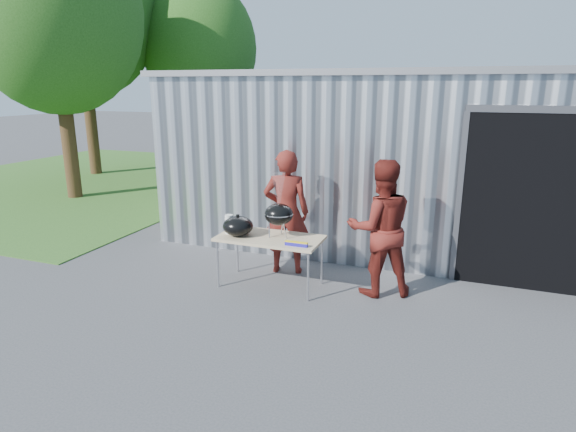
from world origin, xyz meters
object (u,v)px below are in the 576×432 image
at_px(folding_table, 270,240).
at_px(person_cook, 286,212).
at_px(kettle_grill, 279,208).
at_px(person_bystander, 380,228).

distance_m(folding_table, person_cook, 0.67).
xyz_separation_m(kettle_grill, person_bystander, (1.41, 0.25, -0.22)).
relative_size(folding_table, person_cook, 0.78).
distance_m(kettle_grill, person_cook, 0.60).
relative_size(folding_table, kettle_grill, 1.61).
height_order(kettle_grill, person_bystander, person_bystander).
distance_m(kettle_grill, person_bystander, 1.45).
bearing_deg(folding_table, person_bystander, 11.54).
bearing_deg(person_bystander, kettle_grill, -14.50).
xyz_separation_m(folding_table, person_cook, (0.02, 0.61, 0.26)).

